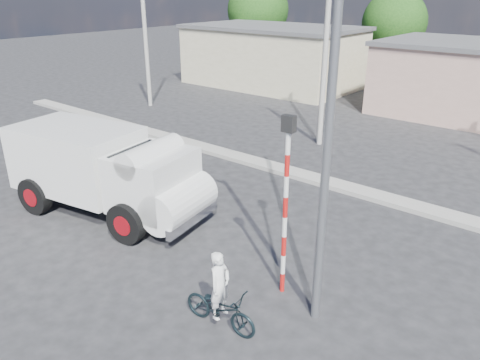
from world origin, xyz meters
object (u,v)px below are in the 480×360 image
Objects in this scene: truck at (108,170)px; cyclist at (220,297)px; bicycle at (220,308)px; streetlight at (323,95)px; traffic_pole at (286,193)px.

truck reaches higher than cyclist.
streetlight reaches higher than bicycle.
cyclist is (6.34, -1.83, -0.74)m from truck.
bicycle is 0.41× the size of traffic_pole.
bicycle is 0.20× the size of streetlight.
bicycle is at bearing -98.73° from traffic_pole.
truck is 8.32m from streetlight.
traffic_pole is (0.29, 1.90, 1.83)m from cyclist.
cyclist is 4.66m from streetlight.
bicycle is 4.93m from streetlight.
truck is 0.77× the size of streetlight.
cyclist is 0.35× the size of traffic_pole.
truck is 6.68m from bicycle.
traffic_pole reaches higher than bicycle.
cyclist is (0.00, 0.00, 0.30)m from bicycle.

